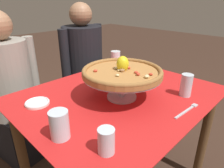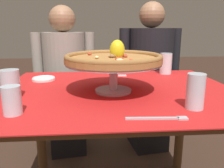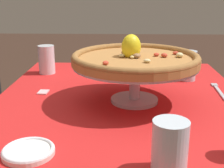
{
  "view_description": "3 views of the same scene",
  "coord_description": "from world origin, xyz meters",
  "px_view_note": "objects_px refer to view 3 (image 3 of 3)",
  "views": [
    {
      "loc": [
        -0.78,
        -0.71,
        1.26
      ],
      "look_at": [
        -0.05,
        0.01,
        0.82
      ],
      "focal_mm": 32.04,
      "sensor_mm": 36.0,
      "label": 1
    },
    {
      "loc": [
        -0.11,
        -1.04,
        1.03
      ],
      "look_at": [
        -0.03,
        -0.04,
        0.78
      ],
      "focal_mm": 36.15,
      "sensor_mm": 36.0,
      "label": 2
    },
    {
      "loc": [
        -1.04,
        0.0,
        1.12
      ],
      "look_at": [
        -0.07,
        0.03,
        0.82
      ],
      "focal_mm": 48.91,
      "sensor_mm": 36.0,
      "label": 3
    }
  ],
  "objects_px": {
    "pizza": "(136,58)",
    "water_glass_back_right": "(47,61)",
    "dinner_fork": "(219,90)",
    "sugar_packet": "(44,92)",
    "side_plate": "(29,151)",
    "water_glass_front_right": "(189,68)",
    "pizza_stand": "(136,73)",
    "water_glass_side_left": "(170,150)"
  },
  "relations": [
    {
      "from": "pizza",
      "to": "water_glass_back_right",
      "type": "bearing_deg",
      "value": 47.22
    },
    {
      "from": "dinner_fork",
      "to": "sugar_packet",
      "type": "height_order",
      "value": "dinner_fork"
    },
    {
      "from": "pizza",
      "to": "side_plate",
      "type": "distance_m",
      "value": 0.48
    },
    {
      "from": "water_glass_front_right",
      "to": "pizza_stand",
      "type": "bearing_deg",
      "value": 138.57
    },
    {
      "from": "pizza_stand",
      "to": "water_glass_back_right",
      "type": "distance_m",
      "value": 0.54
    },
    {
      "from": "water_glass_back_right",
      "to": "sugar_packet",
      "type": "height_order",
      "value": "water_glass_back_right"
    },
    {
      "from": "pizza_stand",
      "to": "side_plate",
      "type": "height_order",
      "value": "pizza_stand"
    },
    {
      "from": "water_glass_front_right",
      "to": "sugar_packet",
      "type": "xyz_separation_m",
      "value": [
        -0.19,
        0.59,
        -0.05
      ]
    },
    {
      "from": "water_glass_front_right",
      "to": "water_glass_back_right",
      "type": "bearing_deg",
      "value": 81.71
    },
    {
      "from": "side_plate",
      "to": "dinner_fork",
      "type": "distance_m",
      "value": 0.78
    },
    {
      "from": "pizza",
      "to": "sugar_packet",
      "type": "xyz_separation_m",
      "value": [
        0.08,
        0.35,
        -0.15
      ]
    },
    {
      "from": "water_glass_side_left",
      "to": "water_glass_back_right",
      "type": "bearing_deg",
      "value": 29.59
    },
    {
      "from": "water_glass_front_right",
      "to": "water_glass_side_left",
      "type": "height_order",
      "value": "water_glass_front_right"
    },
    {
      "from": "water_glass_front_right",
      "to": "dinner_fork",
      "type": "relative_size",
      "value": 0.64
    },
    {
      "from": "water_glass_side_left",
      "to": "side_plate",
      "type": "bearing_deg",
      "value": 79.1
    },
    {
      "from": "side_plate",
      "to": "sugar_packet",
      "type": "bearing_deg",
      "value": 9.8
    },
    {
      "from": "pizza_stand",
      "to": "water_glass_front_right",
      "type": "height_order",
      "value": "pizza_stand"
    },
    {
      "from": "pizza_stand",
      "to": "dinner_fork",
      "type": "relative_size",
      "value": 2.11
    },
    {
      "from": "sugar_packet",
      "to": "side_plate",
      "type": "bearing_deg",
      "value": -170.2
    },
    {
      "from": "water_glass_side_left",
      "to": "dinner_fork",
      "type": "bearing_deg",
      "value": -26.17
    },
    {
      "from": "pizza_stand",
      "to": "water_glass_front_right",
      "type": "distance_m",
      "value": 0.37
    },
    {
      "from": "pizza",
      "to": "pizza_stand",
      "type": "bearing_deg",
      "value": -157.6
    },
    {
      "from": "water_glass_back_right",
      "to": "water_glass_front_right",
      "type": "bearing_deg",
      "value": -98.29
    },
    {
      "from": "pizza_stand",
      "to": "water_glass_side_left",
      "type": "height_order",
      "value": "pizza_stand"
    },
    {
      "from": "pizza_stand",
      "to": "water_glass_back_right",
      "type": "bearing_deg",
      "value": 47.18
    },
    {
      "from": "pizza",
      "to": "sugar_packet",
      "type": "relative_size",
      "value": 8.66
    },
    {
      "from": "pizza",
      "to": "water_glass_back_right",
      "type": "relative_size",
      "value": 3.3
    },
    {
      "from": "water_glass_front_right",
      "to": "water_glass_side_left",
      "type": "bearing_deg",
      "value": 165.39
    },
    {
      "from": "side_plate",
      "to": "pizza_stand",
      "type": "bearing_deg",
      "value": -35.79
    },
    {
      "from": "pizza_stand",
      "to": "sugar_packet",
      "type": "relative_size",
      "value": 8.52
    },
    {
      "from": "pizza_stand",
      "to": "side_plate",
      "type": "xyz_separation_m",
      "value": [
        -0.37,
        0.27,
        -0.1
      ]
    },
    {
      "from": "pizza_stand",
      "to": "water_glass_back_right",
      "type": "xyz_separation_m",
      "value": [
        0.37,
        0.4,
        -0.05
      ]
    },
    {
      "from": "pizza_stand",
      "to": "sugar_packet",
      "type": "distance_m",
      "value": 0.37
    },
    {
      "from": "water_glass_back_right",
      "to": "water_glass_side_left",
      "type": "distance_m",
      "value": 0.92
    },
    {
      "from": "water_glass_front_right",
      "to": "dinner_fork",
      "type": "xyz_separation_m",
      "value": [
        -0.15,
        -0.09,
        -0.05
      ]
    },
    {
      "from": "pizza",
      "to": "water_glass_back_right",
      "type": "height_order",
      "value": "pizza"
    },
    {
      "from": "water_glass_back_right",
      "to": "dinner_fork",
      "type": "distance_m",
      "value": 0.77
    },
    {
      "from": "water_glass_front_right",
      "to": "dinner_fork",
      "type": "bearing_deg",
      "value": -149.52
    },
    {
      "from": "side_plate",
      "to": "sugar_packet",
      "type": "distance_m",
      "value": 0.46
    },
    {
      "from": "water_glass_front_right",
      "to": "sugar_packet",
      "type": "bearing_deg",
      "value": 108.03
    },
    {
      "from": "water_glass_front_right",
      "to": "water_glass_side_left",
      "type": "distance_m",
      "value": 0.73
    },
    {
      "from": "dinner_fork",
      "to": "sugar_packet",
      "type": "xyz_separation_m",
      "value": [
        -0.04,
        0.68,
        -0.0
      ]
    }
  ]
}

